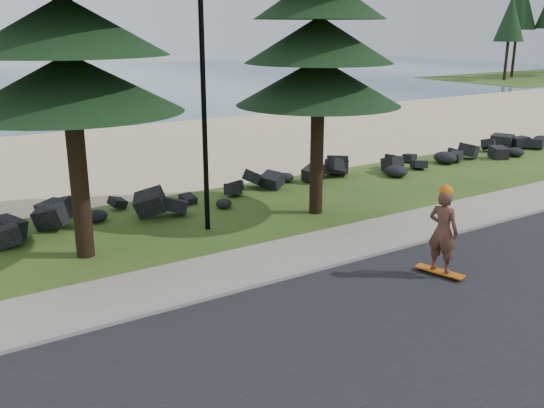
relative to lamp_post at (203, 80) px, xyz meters
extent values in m
plane|color=#284816|center=(0.00, -3.20, -4.13)|extent=(160.00, 160.00, 0.00)
cube|color=black|center=(0.00, -7.70, -4.12)|extent=(160.00, 7.00, 0.02)
cube|color=gray|center=(0.00, -4.10, -4.08)|extent=(160.00, 0.20, 0.10)
cube|color=gray|center=(0.00, -3.00, -4.09)|extent=(160.00, 2.00, 0.08)
cube|color=beige|center=(0.00, 11.30, -4.13)|extent=(160.00, 15.00, 0.01)
cylinder|color=black|center=(3.50, -0.40, 1.87)|extent=(0.40, 0.40, 12.00)
cylinder|color=black|center=(0.00, 0.00, -0.13)|extent=(0.14, 0.14, 8.00)
cube|color=#BE540B|center=(2.95, -5.88, -4.03)|extent=(0.57, 1.18, 0.04)
imported|color=#553126|center=(2.95, -5.88, -3.05)|extent=(0.63, 0.79, 1.91)
sphere|color=orange|center=(2.95, -5.88, -2.13)|extent=(0.31, 0.31, 0.31)
camera|label=1|loc=(-7.26, -14.59, 1.39)|focal=40.00mm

